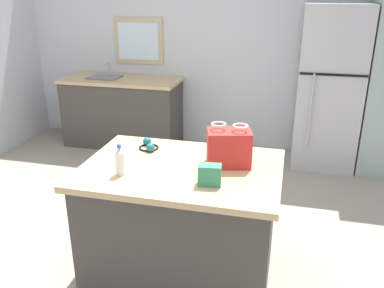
# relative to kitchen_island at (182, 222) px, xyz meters

# --- Properties ---
(ground) EXTENTS (6.48, 6.48, 0.00)m
(ground) POSITION_rel_kitchen_island_xyz_m (-0.26, 0.15, -0.45)
(ground) COLOR #9E9384
(back_wall) EXTENTS (5.35, 0.13, 2.74)m
(back_wall) POSITION_rel_kitchen_island_xyz_m (-0.28, 2.84, 0.92)
(back_wall) COLOR silver
(back_wall) RESTS_ON ground
(kitchen_island) EXTENTS (1.34, 0.95, 0.89)m
(kitchen_island) POSITION_rel_kitchen_island_xyz_m (0.00, 0.00, 0.00)
(kitchen_island) COLOR #423D38
(kitchen_island) RESTS_ON ground
(refrigerator) EXTENTS (0.71, 0.72, 1.86)m
(refrigerator) POSITION_rel_kitchen_island_xyz_m (1.10, 2.43, 0.49)
(refrigerator) COLOR #B7B7BC
(refrigerator) RESTS_ON ground
(sink_counter) EXTENTS (1.55, 0.66, 1.09)m
(sink_counter) POSITION_rel_kitchen_island_xyz_m (-1.50, 2.45, 0.02)
(sink_counter) COLOR #423D38
(sink_counter) RESTS_ON ground
(shopping_bag) EXTENTS (0.33, 0.26, 0.29)m
(shopping_bag) POSITION_rel_kitchen_island_xyz_m (0.30, 0.11, 0.57)
(shopping_bag) COLOR red
(shopping_bag) RESTS_ON kitchen_island
(small_box) EXTENTS (0.15, 0.10, 0.13)m
(small_box) POSITION_rel_kitchen_island_xyz_m (0.24, -0.22, 0.50)
(small_box) COLOR #388E66
(small_box) RESTS_ON kitchen_island
(bottle) EXTENTS (0.06, 0.06, 0.21)m
(bottle) POSITION_rel_kitchen_island_xyz_m (-0.35, -0.22, 0.53)
(bottle) COLOR white
(bottle) RESTS_ON kitchen_island
(ear_defenders) EXTENTS (0.21, 0.21, 0.06)m
(ear_defenders) POSITION_rel_kitchen_island_xyz_m (-0.32, 0.26, 0.46)
(ear_defenders) COLOR black
(ear_defenders) RESTS_ON kitchen_island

